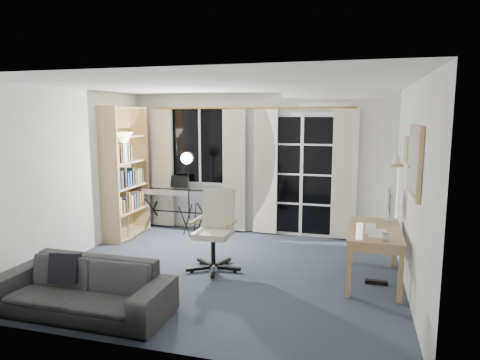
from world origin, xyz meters
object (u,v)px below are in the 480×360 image
object	(u,v)px
keyboard_piano	(177,192)
studio_light	(188,168)
bookshelf	(122,175)
sofa	(81,279)
mug	(386,236)
desk	(374,235)
torchiere_lamp	(125,154)
office_chair	(216,223)
monitor	(390,202)

from	to	relation	value
keyboard_piano	studio_light	xyz separation A→B (m)	(0.38, -0.41, 0.50)
bookshelf	sofa	xyz separation A→B (m)	(1.10, -2.69, -0.67)
keyboard_piano	mug	xyz separation A→B (m)	(3.37, -2.02, 0.03)
desk	mug	xyz separation A→B (m)	(0.10, -0.50, 0.14)
torchiere_lamp	mug	xyz separation A→B (m)	(3.92, -1.26, -0.70)
bookshelf	studio_light	world-z (taller)	bookshelf
keyboard_piano	desk	bearing A→B (deg)	-24.33
desk	mug	distance (m)	0.53
torchiere_lamp	studio_light	world-z (taller)	torchiere_lamp
office_chair	monitor	size ratio (longest dim) A/B	2.19
torchiere_lamp	office_chair	bearing A→B (deg)	-24.31
office_chair	sofa	size ratio (longest dim) A/B	0.56
bookshelf	studio_light	distance (m)	1.13
bookshelf	keyboard_piano	bearing A→B (deg)	36.85
keyboard_piano	desk	size ratio (longest dim) A/B	1.01
studio_light	office_chair	size ratio (longest dim) A/B	1.41
monitor	office_chair	bearing A→B (deg)	-166.42
studio_light	bookshelf	bearing A→B (deg)	177.82
keyboard_piano	studio_light	bearing A→B (deg)	-47.06
monitor	torchiere_lamp	bearing A→B (deg)	176.25
keyboard_piano	sofa	xyz separation A→B (m)	(0.36, -3.25, -0.32)
desk	monitor	bearing A→B (deg)	67.03
torchiere_lamp	keyboard_piano	bearing A→B (deg)	54.04
bookshelf	monitor	xyz separation A→B (m)	(4.21, -0.51, -0.12)
studio_light	office_chair	world-z (taller)	studio_light
torchiere_lamp	desk	xyz separation A→B (m)	(3.82, -0.76, -0.84)
studio_light	sofa	bearing A→B (deg)	-99.93
studio_light	office_chair	xyz separation A→B (m)	(0.88, -1.17, -0.57)
torchiere_lamp	monitor	world-z (taller)	torchiere_lamp
mug	sofa	bearing A→B (deg)	-157.87
monitor	keyboard_piano	bearing A→B (deg)	163.48
torchiere_lamp	mug	bearing A→B (deg)	-17.81
mug	torchiere_lamp	bearing A→B (deg)	162.19
studio_light	monitor	world-z (taller)	studio_light
keyboard_piano	studio_light	distance (m)	0.75
torchiere_lamp	studio_light	distance (m)	1.02
sofa	monitor	bearing A→B (deg)	35.51
mug	sofa	xyz separation A→B (m)	(-3.01, -1.22, -0.35)
studio_light	desk	xyz separation A→B (m)	(2.89, -1.11, -0.60)
keyboard_piano	office_chair	xyz separation A→B (m)	(1.26, -1.58, -0.07)
bookshelf	keyboard_piano	distance (m)	0.99
sofa	studio_light	bearing A→B (deg)	90.24
bookshelf	torchiere_lamp	xyz separation A→B (m)	(0.18, -0.20, 0.38)
mug	sofa	distance (m)	3.27
studio_light	sofa	xyz separation A→B (m)	(-0.01, -2.83, -0.82)
desk	mug	bearing A→B (deg)	-78.03
office_chair	mug	xyz separation A→B (m)	(2.11, -0.44, 0.10)
keyboard_piano	studio_light	world-z (taller)	studio_light
monitor	studio_light	bearing A→B (deg)	168.62
monitor	sofa	world-z (taller)	monitor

